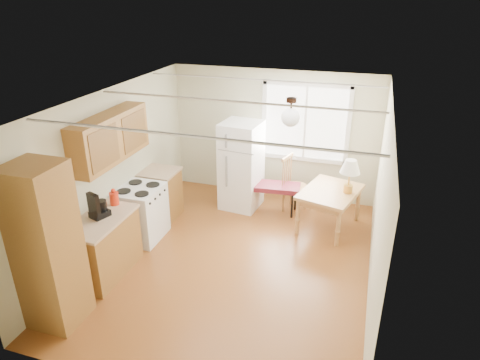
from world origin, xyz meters
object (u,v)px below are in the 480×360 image
at_px(dining_table, 330,196).
at_px(refrigerator, 241,166).
at_px(chair, 291,180).
at_px(bench, 268,187).

bearing_deg(dining_table, refrigerator, -176.11).
height_order(dining_table, chair, chair).
bearing_deg(bench, chair, 17.64).
relative_size(bench, chair, 1.14).
height_order(refrigerator, bench, refrigerator).
relative_size(refrigerator, bench, 1.39).
bearing_deg(chair, bench, -141.72).
distance_m(refrigerator, dining_table, 1.73).
xyz_separation_m(bench, dining_table, (1.15, -0.30, 0.13)).
bearing_deg(chair, dining_table, -16.55).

